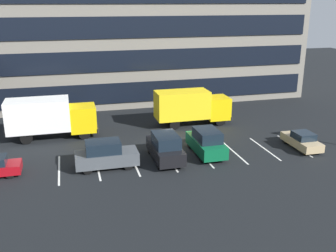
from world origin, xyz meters
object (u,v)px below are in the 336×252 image
Objects in this scene: suv_black at (165,148)px; sedan_tan at (302,140)px; suv_forest at (206,142)px; box_truck_yellow at (50,116)px; box_truck_yellow_all at (191,106)px; suv_charcoal at (106,155)px.

suv_black reaches higher than sedan_tan.
suv_forest is at bearing 174.72° from sedan_tan.
box_truck_yellow is at bearing 149.19° from suv_forest.
suv_charcoal is at bearing -138.14° from box_truck_yellow_all.
box_truck_yellow_all is 11.19m from sedan_tan.
box_truck_yellow_all reaches higher than sedan_tan.
suv_charcoal is 16.45m from sedan_tan.
suv_black is (8.71, -7.65, -1.01)m from box_truck_yellow.
suv_charcoal reaches higher than sedan_tan.
suv_black is at bearing -174.17° from suv_forest.
sedan_tan is at bearing -50.69° from box_truck_yellow_all.
suv_black is at bearing 178.02° from sedan_tan.
suv_forest reaches higher than suv_charcoal.
box_truck_yellow is 22.09m from sedan_tan.
suv_charcoal is at bearing -62.66° from box_truck_yellow.
box_truck_yellow_all reaches higher than suv_charcoal.
box_truck_yellow_all is 12.66m from suv_charcoal.
suv_forest is at bearing -99.07° from box_truck_yellow_all.
box_truck_yellow is 1.71× the size of suv_charcoal.
suv_forest reaches higher than sedan_tan.
box_truck_yellow reaches higher than suv_black.
box_truck_yellow_all is 13.49m from box_truck_yellow.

